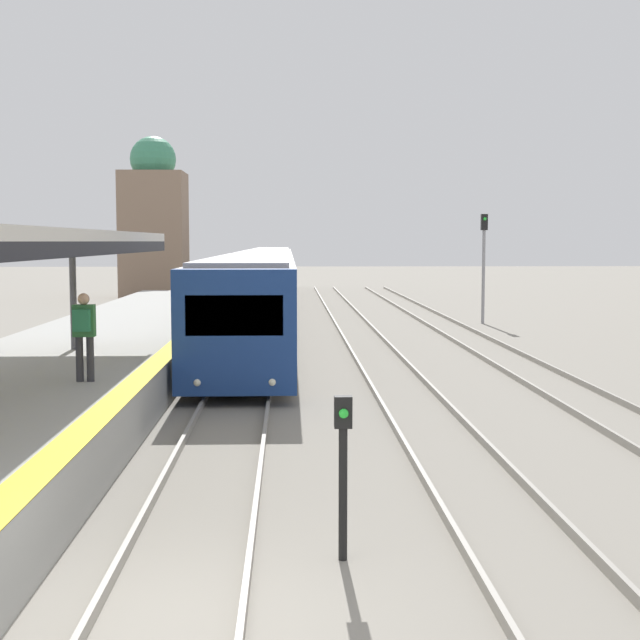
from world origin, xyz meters
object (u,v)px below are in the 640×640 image
object	(u,v)px
person_on_platform	(84,330)
train_near	(265,278)
signal_post_near	(343,459)
signal_mast_far	(484,255)

from	to	relation	value
person_on_platform	train_near	bearing A→B (deg)	84.65
person_on_platform	signal_post_near	size ratio (longest dim) A/B	0.88
person_on_platform	signal_mast_far	world-z (taller)	signal_mast_far
train_near	signal_mast_far	bearing A→B (deg)	-33.31
person_on_platform	train_near	xyz separation A→B (m)	(2.66, 28.40, -0.23)
train_near	signal_mast_far	xyz separation A→B (m)	(9.71, -6.38, 1.30)
person_on_platform	signal_mast_far	distance (m)	25.28
train_near	signal_post_near	world-z (taller)	train_near
signal_post_near	signal_mast_far	size ratio (longest dim) A/B	0.39
signal_post_near	signal_mast_far	bearing A→B (deg)	74.63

